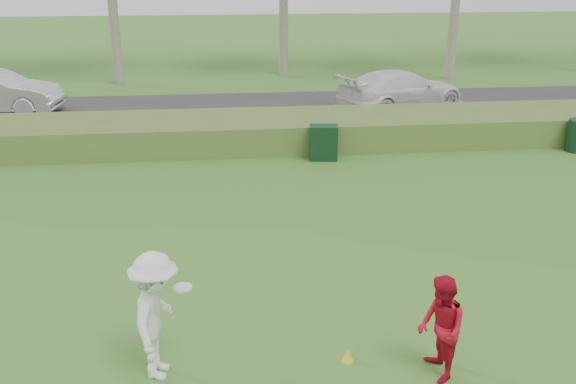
{
  "coord_description": "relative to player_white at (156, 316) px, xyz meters",
  "views": [
    {
      "loc": [
        -1.31,
        -8.08,
        5.82
      ],
      "look_at": [
        0.0,
        4.0,
        1.3
      ],
      "focal_mm": 40.0,
      "sensor_mm": 36.0,
      "label": 1
    }
  ],
  "objects": [
    {
      "name": "ground",
      "position": [
        2.32,
        -0.03,
        -0.97
      ],
      "size": [
        120.0,
        120.0,
        0.0
      ],
      "primitive_type": "plane",
      "color": "#366E24",
      "rests_on": "ground"
    },
    {
      "name": "reed_strip",
      "position": [
        2.32,
        11.97,
        -0.52
      ],
      "size": [
        80.0,
        3.0,
        0.9
      ],
      "primitive_type": "cube",
      "color": "#4B6A2A",
      "rests_on": "ground"
    },
    {
      "name": "park_road",
      "position": [
        2.32,
        16.97,
        -0.94
      ],
      "size": [
        80.0,
        6.0,
        0.06
      ],
      "primitive_type": "cube",
      "color": "#2D2D2D",
      "rests_on": "ground"
    },
    {
      "name": "player_white",
      "position": [
        0.0,
        0.0,
        0.0
      ],
      "size": [
        0.98,
        1.35,
        1.95
      ],
      "rotation": [
        0.0,
        0.0,
        1.43
      ],
      "color": "white",
      "rests_on": "ground"
    },
    {
      "name": "player_red",
      "position": [
        4.04,
        -0.49,
        -0.18
      ],
      "size": [
        0.62,
        0.79,
        1.59
      ],
      "primitive_type": "imported",
      "rotation": [
        0.0,
        0.0,
        -1.55
      ],
      "color": "#B10F23",
      "rests_on": "ground"
    },
    {
      "name": "cone_yellow",
      "position": [
        2.81,
        0.0,
        -0.87
      ],
      "size": [
        0.19,
        0.19,
        0.21
      ],
      "primitive_type": "cone",
      "color": "yellow",
      "rests_on": "ground"
    },
    {
      "name": "utility_cabinet",
      "position": [
        4.06,
        10.15,
        -0.45
      ],
      "size": [
        0.89,
        0.62,
        1.04
      ],
      "primitive_type": "cube",
      "rotation": [
        0.0,
        0.0,
        -0.13
      ],
      "color": "black",
      "rests_on": "ground"
    },
    {
      "name": "car_right",
      "position": [
        8.09,
        16.11,
        -0.15
      ],
      "size": [
        5.72,
        4.11,
        1.54
      ],
      "primitive_type": "imported",
      "rotation": [
        0.0,
        0.0,
        1.99
      ],
      "color": "white",
      "rests_on": "park_road"
    }
  ]
}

